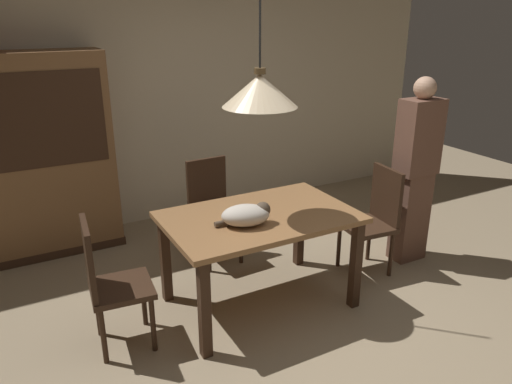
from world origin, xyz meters
TOP-DOWN VIEW (x-y plane):
  - ground at (0.00, 0.00)m, footprint 10.00×10.00m
  - back_wall at (0.00, 2.65)m, footprint 6.40×0.10m
  - dining_table at (-0.13, 0.57)m, footprint 1.40×0.90m
  - chair_left_side at (-1.26, 0.58)m, footprint 0.44×0.44m
  - chair_far_back at (-0.14, 1.45)m, footprint 0.42×0.42m
  - chair_right_side at (1.00, 0.57)m, footprint 0.44×0.44m
  - cat_sleeping at (-0.30, 0.46)m, footprint 0.40×0.31m
  - pendant_lamp at (-0.13, 0.57)m, footprint 0.52×0.52m
  - hutch_bookcase at (-1.35, 2.32)m, footprint 1.12×0.45m
  - person_standing at (1.44, 0.58)m, footprint 0.36×0.22m

SIDE VIEW (x-z plane):
  - ground at x=0.00m, z-range 0.00..0.00m
  - chair_left_side at x=-1.26m, z-range 0.05..0.98m
  - chair_far_back at x=-0.14m, z-range 0.05..0.98m
  - chair_right_side at x=1.00m, z-range 0.05..0.98m
  - dining_table at x=-0.13m, z-range 0.27..1.02m
  - cat_sleeping at x=-0.30m, z-range 0.75..0.90m
  - person_standing at x=1.44m, z-range 0.01..1.67m
  - hutch_bookcase at x=-1.35m, z-range -0.04..1.81m
  - back_wall at x=0.00m, z-range 0.00..2.90m
  - pendant_lamp at x=-0.13m, z-range 1.01..2.31m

